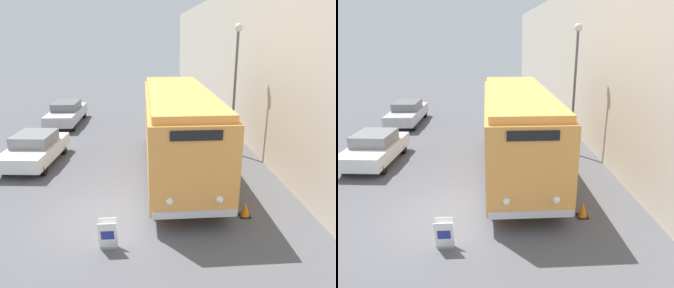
{
  "view_description": "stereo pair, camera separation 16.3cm",
  "coord_description": "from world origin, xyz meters",
  "views": [
    {
      "loc": [
        1.29,
        -9.46,
        5.6
      ],
      "look_at": [
        2.09,
        1.19,
        2.04
      ],
      "focal_mm": 35.0,
      "sensor_mm": 36.0,
      "label": 1
    },
    {
      "loc": [
        1.45,
        -9.48,
        5.6
      ],
      "look_at": [
        2.09,
        1.19,
        2.04
      ],
      "focal_mm": 35.0,
      "sensor_mm": 36.0,
      "label": 2
    }
  ],
  "objects": [
    {
      "name": "building_wall_right",
      "position": [
        6.88,
        10.0,
        4.19
      ],
      "size": [
        0.3,
        60.0,
        8.37
      ],
      "color": "beige",
      "rests_on": "ground_plane"
    },
    {
      "name": "ground_plane",
      "position": [
        0.0,
        0.0,
        0.0
      ],
      "size": [
        80.0,
        80.0,
        0.0
      ],
      "primitive_type": "plane",
      "color": "#56565B"
    },
    {
      "name": "vintage_bus",
      "position": [
        2.69,
        3.46,
        1.98
      ],
      "size": [
        2.63,
        9.27,
        3.52
      ],
      "color": "black",
      "rests_on": "ground_plane"
    },
    {
      "name": "parked_car_near",
      "position": [
        -3.68,
        4.97,
        0.72
      ],
      "size": [
        2.29,
        4.17,
        1.41
      ],
      "rotation": [
        0.0,
        0.0,
        -0.1
      ],
      "color": "black",
      "rests_on": "ground_plane"
    },
    {
      "name": "traffic_cone",
      "position": [
        4.49,
        -0.31,
        0.24
      ],
      "size": [
        0.36,
        0.36,
        0.5
      ],
      "color": "black",
      "rests_on": "ground_plane"
    },
    {
      "name": "streetlamp",
      "position": [
        5.58,
        5.69,
        3.99
      ],
      "size": [
        0.36,
        0.36,
        6.1
      ],
      "color": "#595E60",
      "rests_on": "ground_plane"
    },
    {
      "name": "parked_car_mid",
      "position": [
        -3.79,
        12.05,
        0.75
      ],
      "size": [
        1.93,
        4.83,
        1.46
      ],
      "rotation": [
        0.0,
        0.0,
        -0.03
      ],
      "color": "black",
      "rests_on": "ground_plane"
    },
    {
      "name": "sign_board",
      "position": [
        0.22,
        -1.64,
        0.41
      ],
      "size": [
        0.51,
        0.32,
        0.84
      ],
      "color": "gray",
      "rests_on": "ground_plane"
    }
  ]
}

